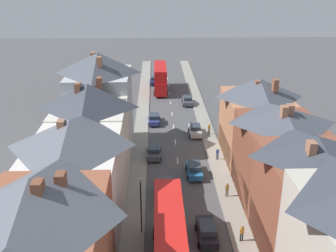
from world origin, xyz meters
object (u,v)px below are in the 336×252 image
double_decker_bus_lead (169,236)px  pedestrian_mid_left (242,233)px  car_parked_left_b (166,189)px  pedestrian_far_left (218,153)px  double_decker_bus_mid_street (160,78)px  pedestrian_mid_right (227,189)px  car_parked_right_b (195,130)px  pedestrian_far_right (209,128)px  car_near_blue (207,231)px  street_lamp (141,204)px  car_parked_right_a (188,100)px  car_near_silver (154,80)px  car_mid_black (154,119)px  car_mid_white (154,151)px  car_far_grey (194,169)px

double_decker_bus_lead → pedestrian_mid_left: 7.44m
car_parked_left_b → pedestrian_far_left: bearing=50.8°
double_decker_bus_mid_street → pedestrian_mid_right: bearing=-80.7°
car_parked_right_b → pedestrian_far_right: 2.13m
car_near_blue → street_lamp: (-6.05, 1.12, 2.38)m
pedestrian_far_left → street_lamp: 17.90m
double_decker_bus_mid_street → street_lamp: bearing=-93.0°
double_decker_bus_lead → pedestrian_far_left: (7.02, 19.30, -1.78)m
pedestrian_mid_left → pedestrian_mid_right: same height
double_decker_bus_lead → car_parked_right_a: size_ratio=2.55×
car_near_silver → car_near_blue: bearing=-84.8°
car_near_silver → car_mid_black: (0.00, -24.01, 0.00)m
pedestrian_mid_left → car_near_blue: bearing=170.4°
double_decker_bus_mid_street → pedestrian_far_left: size_ratio=6.71×
car_near_silver → car_mid_white: (-0.00, -36.36, 0.00)m
car_parked_left_b → street_lamp: size_ratio=0.83×
double_decker_bus_mid_street → pedestrian_far_right: bearing=-73.2°
car_parked_left_b → car_parked_right_b: (4.90, 17.10, 0.00)m
car_parked_right_a → pedestrian_far_left: size_ratio=2.64×
pedestrian_far_left → car_mid_black: bearing=121.2°
car_mid_black → street_lamp: bearing=-92.3°
double_decker_bus_mid_street → car_near_silver: bearing=102.6°
car_near_silver → car_parked_right_a: bearing=-67.0°
car_near_silver → double_decker_bus_mid_street: bearing=-77.4°
car_parked_right_a → car_mid_black: size_ratio=0.94×
car_near_silver → car_far_grey: size_ratio=1.03×
car_parked_right_a → street_lamp: size_ratio=0.77×
car_near_silver → pedestrian_far_right: bearing=-74.0°
pedestrian_mid_left → car_far_grey: bearing=103.8°
car_mid_white → pedestrian_mid_right: bearing=-52.5°
double_decker_bus_lead → car_far_grey: double_decker_bus_lead is taller
street_lamp → pedestrian_far_right: bearing=68.2°
double_decker_bus_lead → car_parked_left_b: 10.89m
double_decker_bus_lead → pedestrian_far_right: size_ratio=6.71×
double_decker_bus_mid_street → pedestrian_mid_right: 41.57m
car_near_silver → pedestrian_mid_right: (7.99, -46.76, 0.24)m
car_mid_black → car_parked_right_b: size_ratio=1.11×
car_parked_left_b → car_near_silver: bearing=91.6°
car_mid_white → car_parked_right_a: bearing=74.1°
double_decker_bus_mid_street → pedestrian_far_left: bearing=-77.6°
double_decker_bus_lead → car_mid_white: 20.79m
double_decker_bus_lead → pedestrian_mid_left: bearing=21.2°
double_decker_bus_mid_street → car_parked_right_b: size_ratio=2.65×
pedestrian_far_right → pedestrian_mid_right: bearing=-91.1°
car_parked_left_b → car_far_grey: size_ratio=1.08×
car_parked_right_a → car_near_blue: bearing=-91.9°
double_decker_bus_mid_street → street_lamp: street_lamp is taller
car_parked_right_b → pedestrian_mid_left: bearing=-85.9°
pedestrian_mid_left → pedestrian_far_left: size_ratio=1.00×
car_parked_right_a → car_mid_black: car_parked_right_a is taller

